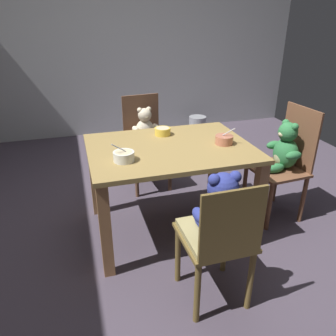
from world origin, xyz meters
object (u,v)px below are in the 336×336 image
at_px(teddy_chair_near_right, 284,154).
at_px(porridge_bowl_terracotta_near_right, 224,139).
at_px(dining_table, 170,161).
at_px(teddy_chair_near_front, 219,222).
at_px(teddy_chair_far_center, 146,136).
at_px(porridge_bowl_white_near_left, 124,156).
at_px(metal_pail, 197,125).
at_px(porridge_bowl_yellow_far_center, 163,131).

xyz_separation_m(teddy_chair_near_right, porridge_bowl_terracotta_near_right, (-0.55, -0.01, 0.19)).
xyz_separation_m(dining_table, teddy_chair_near_front, (0.04, -0.79, -0.03)).
distance_m(teddy_chair_far_center, porridge_bowl_white_near_left, 1.05).
bearing_deg(teddy_chair_near_right, dining_table, -7.17).
distance_m(teddy_chair_far_center, teddy_chair_near_front, 1.58).
relative_size(teddy_chair_far_center, teddy_chair_near_front, 1.02).
xyz_separation_m(teddy_chair_near_right, teddy_chair_near_front, (-0.91, -0.74, 0.00)).
bearing_deg(metal_pail, porridge_bowl_yellow_far_center, -118.93).
relative_size(porridge_bowl_terracotta_near_right, porridge_bowl_white_near_left, 0.90).
xyz_separation_m(teddy_chair_far_center, metal_pail, (1.07, 1.36, -0.40)).
xyz_separation_m(porridge_bowl_terracotta_near_right, metal_pail, (0.67, 2.22, -0.62)).
height_order(teddy_chair_near_right, metal_pail, teddy_chair_near_right).
distance_m(porridge_bowl_terracotta_near_right, porridge_bowl_yellow_far_center, 0.50).
bearing_deg(porridge_bowl_terracotta_near_right, porridge_bowl_white_near_left, -172.32).
bearing_deg(porridge_bowl_yellow_far_center, teddy_chair_near_front, -88.47).
relative_size(porridge_bowl_yellow_far_center, metal_pail, 0.52).
distance_m(teddy_chair_near_front, porridge_bowl_white_near_left, 0.77).
xyz_separation_m(teddy_chair_far_center, porridge_bowl_white_near_left, (-0.36, -0.96, 0.22)).
distance_m(teddy_chair_near_front, metal_pail, 3.14).
relative_size(teddy_chair_near_right, porridge_bowl_white_near_left, 6.28).
bearing_deg(porridge_bowl_yellow_far_center, teddy_chair_far_center, 92.16).
height_order(porridge_bowl_terracotta_near_right, porridge_bowl_white_near_left, porridge_bowl_white_near_left).
distance_m(dining_table, teddy_chair_far_center, 0.79).
distance_m(teddy_chair_near_right, porridge_bowl_terracotta_near_right, 0.58).
relative_size(teddy_chair_near_right, metal_pail, 3.81).
relative_size(teddy_chair_far_center, teddy_chair_near_right, 0.95).
height_order(teddy_chair_near_right, porridge_bowl_white_near_left, teddy_chair_near_right).
height_order(porridge_bowl_white_near_left, metal_pail, porridge_bowl_white_near_left).
height_order(teddy_chair_far_center, porridge_bowl_yellow_far_center, teddy_chair_far_center).
height_order(teddy_chair_near_front, porridge_bowl_white_near_left, teddy_chair_near_front).
relative_size(teddy_chair_far_center, porridge_bowl_terracotta_near_right, 6.68).
relative_size(porridge_bowl_terracotta_near_right, porridge_bowl_yellow_far_center, 1.05).
bearing_deg(porridge_bowl_white_near_left, porridge_bowl_yellow_far_center, 48.06).
bearing_deg(porridge_bowl_yellow_far_center, porridge_bowl_white_near_left, -131.94).
bearing_deg(porridge_bowl_yellow_far_center, metal_pail, 61.07).
distance_m(dining_table, teddy_chair_near_front, 0.79).
xyz_separation_m(porridge_bowl_terracotta_near_right, porridge_bowl_yellow_far_center, (-0.38, 0.32, -0.00)).
distance_m(teddy_chair_far_center, porridge_bowl_terracotta_near_right, 0.98).
height_order(dining_table, metal_pail, dining_table).
xyz_separation_m(teddy_chair_far_center, porridge_bowl_terracotta_near_right, (0.40, -0.86, 0.22)).
bearing_deg(teddy_chair_far_center, dining_table, -5.17).
distance_m(dining_table, porridge_bowl_terracotta_near_right, 0.43).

